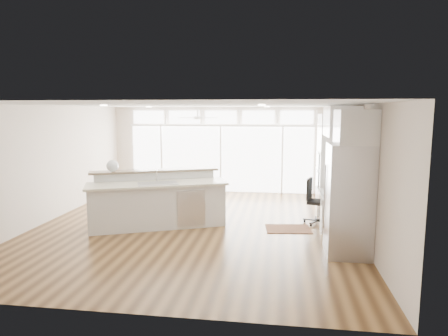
# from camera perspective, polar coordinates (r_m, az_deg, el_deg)

# --- Properties ---
(floor) EXTENTS (7.00, 8.00, 0.02)m
(floor) POSITION_cam_1_polar(r_m,az_deg,el_deg) (9.14, -4.18, -8.29)
(floor) COLOR #462D15
(floor) RESTS_ON ground
(ceiling) EXTENTS (7.00, 8.00, 0.02)m
(ceiling) POSITION_cam_1_polar(r_m,az_deg,el_deg) (8.77, -4.36, 8.96)
(ceiling) COLOR silver
(ceiling) RESTS_ON wall_back
(wall_back) EXTENTS (7.00, 0.04, 2.70)m
(wall_back) POSITION_cam_1_polar(r_m,az_deg,el_deg) (12.76, -0.42, 2.65)
(wall_back) COLOR beige
(wall_back) RESTS_ON floor
(wall_front) EXTENTS (7.00, 0.04, 2.70)m
(wall_front) POSITION_cam_1_polar(r_m,az_deg,el_deg) (5.09, -14.01, -5.99)
(wall_front) COLOR beige
(wall_front) RESTS_ON floor
(wall_left) EXTENTS (0.04, 8.00, 2.70)m
(wall_left) POSITION_cam_1_polar(r_m,az_deg,el_deg) (10.19, -23.87, 0.56)
(wall_left) COLOR beige
(wall_left) RESTS_ON floor
(wall_right) EXTENTS (0.04, 8.00, 2.70)m
(wall_right) POSITION_cam_1_polar(r_m,az_deg,el_deg) (8.80, 18.59, -0.27)
(wall_right) COLOR beige
(wall_right) RESTS_ON floor
(glass_wall) EXTENTS (5.80, 0.06, 2.08)m
(glass_wall) POSITION_cam_1_polar(r_m,az_deg,el_deg) (12.74, -0.46, 1.28)
(glass_wall) COLOR white
(glass_wall) RESTS_ON wall_back
(transom_row) EXTENTS (5.90, 0.06, 0.40)m
(transom_row) POSITION_cam_1_polar(r_m,az_deg,el_deg) (12.65, -0.46, 7.27)
(transom_row) COLOR white
(transom_row) RESTS_ON wall_back
(desk_window) EXTENTS (0.04, 0.85, 0.85)m
(desk_window) POSITION_cam_1_polar(r_m,az_deg,el_deg) (9.06, 18.06, 1.26)
(desk_window) COLOR silver
(desk_window) RESTS_ON wall_right
(ceiling_fan) EXTENTS (1.16, 1.16, 0.32)m
(ceiling_fan) POSITION_cam_1_polar(r_m,az_deg,el_deg) (11.61, -3.78, 7.67)
(ceiling_fan) COLOR white
(ceiling_fan) RESTS_ON ceiling
(recessed_lights) EXTENTS (3.40, 3.00, 0.02)m
(recessed_lights) POSITION_cam_1_polar(r_m,az_deg,el_deg) (8.97, -4.08, 8.81)
(recessed_lights) COLOR beige
(recessed_lights) RESTS_ON ceiling
(oven_cabinet) EXTENTS (0.64, 1.20, 2.50)m
(oven_cabinet) POSITION_cam_1_polar(r_m,az_deg,el_deg) (10.53, 15.05, 0.65)
(oven_cabinet) COLOR silver
(oven_cabinet) RESTS_ON floor
(desk_nook) EXTENTS (0.72, 1.30, 0.76)m
(desk_nook) POSITION_cam_1_polar(r_m,az_deg,el_deg) (9.21, 15.71, -5.93)
(desk_nook) COLOR silver
(desk_nook) RESTS_ON floor
(upper_cabinets) EXTENTS (0.64, 1.30, 0.64)m
(upper_cabinets) POSITION_cam_1_polar(r_m,az_deg,el_deg) (8.96, 16.45, 6.39)
(upper_cabinets) COLOR silver
(upper_cabinets) RESTS_ON wall_right
(refrigerator) EXTENTS (0.76, 0.90, 2.00)m
(refrigerator) POSITION_cam_1_polar(r_m,az_deg,el_deg) (7.48, 17.38, -4.36)
(refrigerator) COLOR #B6B7BB
(refrigerator) RESTS_ON floor
(fridge_cabinet) EXTENTS (0.64, 0.90, 0.60)m
(fridge_cabinet) POSITION_cam_1_polar(r_m,az_deg,el_deg) (7.33, 18.27, 5.61)
(fridge_cabinet) COLOR silver
(fridge_cabinet) RESTS_ON wall_right
(framed_photos) EXTENTS (0.06, 0.22, 0.80)m
(framed_photos) POSITION_cam_1_polar(r_m,az_deg,el_deg) (9.68, 17.40, 0.82)
(framed_photos) COLOR black
(framed_photos) RESTS_ON wall_right
(kitchen_island) EXTENTS (3.28, 2.25, 1.22)m
(kitchen_island) POSITION_cam_1_polar(r_m,az_deg,el_deg) (9.04, -9.46, -4.50)
(kitchen_island) COLOR silver
(kitchen_island) RESTS_ON floor
(rug) EXTENTS (1.04, 0.80, 0.01)m
(rug) POSITION_cam_1_polar(r_m,az_deg,el_deg) (8.98, 9.14, -8.57)
(rug) COLOR #3D1F13
(rug) RESTS_ON floor
(office_chair) EXTENTS (0.66, 0.63, 1.04)m
(office_chair) POSITION_cam_1_polar(r_m,az_deg,el_deg) (9.40, 13.31, -4.70)
(office_chair) COLOR black
(office_chair) RESTS_ON floor
(fishbowl) EXTENTS (0.36, 0.36, 0.27)m
(fishbowl) POSITION_cam_1_polar(r_m,az_deg,el_deg) (9.28, -15.64, 0.29)
(fishbowl) COLOR silver
(fishbowl) RESTS_ON kitchen_island
(monitor) EXTENTS (0.14, 0.53, 0.44)m
(monitor) POSITION_cam_1_polar(r_m,az_deg,el_deg) (9.08, 15.35, -2.26)
(monitor) COLOR black
(monitor) RESTS_ON desk_nook
(keyboard) EXTENTS (0.14, 0.32, 0.02)m
(keyboard) POSITION_cam_1_polar(r_m,az_deg,el_deg) (9.10, 14.24, -3.55)
(keyboard) COLOR silver
(keyboard) RESTS_ON desk_nook
(potted_plant) EXTENTS (0.30, 0.33, 0.24)m
(potted_plant) POSITION_cam_1_polar(r_m,az_deg,el_deg) (10.44, 15.33, 8.13)
(potted_plant) COLOR #2F5A26
(potted_plant) RESTS_ON oven_cabinet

